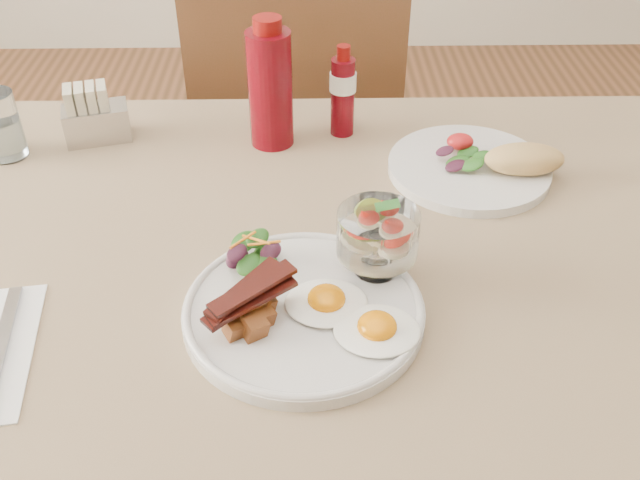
% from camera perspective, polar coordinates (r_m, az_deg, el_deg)
% --- Properties ---
extents(table, '(1.33, 0.88, 0.75)m').
position_cam_1_polar(table, '(0.98, -2.18, -5.01)').
color(table, '#562F1B').
rests_on(table, ground).
extents(chair_far, '(0.42, 0.42, 0.93)m').
position_cam_1_polar(chair_far, '(1.60, -1.78, 7.51)').
color(chair_far, '#562F1B').
rests_on(chair_far, ground).
extents(main_plate, '(0.28, 0.28, 0.02)m').
position_cam_1_polar(main_plate, '(0.83, -1.31, -5.73)').
color(main_plate, silver).
rests_on(main_plate, table).
extents(fried_eggs, '(0.16, 0.14, 0.03)m').
position_cam_1_polar(fried_eggs, '(0.80, 2.51, -5.97)').
color(fried_eggs, white).
rests_on(fried_eggs, main_plate).
extents(bacon_potato_pile, '(0.11, 0.10, 0.05)m').
position_cam_1_polar(bacon_potato_pile, '(0.79, -5.68, -5.30)').
color(bacon_potato_pile, brown).
rests_on(bacon_potato_pile, main_plate).
extents(side_salad, '(0.08, 0.07, 0.04)m').
position_cam_1_polar(side_salad, '(0.87, -5.29, -1.24)').
color(side_salad, '#174412').
rests_on(side_salad, main_plate).
extents(fruit_cup, '(0.10, 0.10, 0.10)m').
position_cam_1_polar(fruit_cup, '(0.84, 4.65, 0.49)').
color(fruit_cup, white).
rests_on(fruit_cup, main_plate).
extents(second_plate, '(0.26, 0.24, 0.06)m').
position_cam_1_polar(second_plate, '(1.10, 12.84, 5.91)').
color(second_plate, silver).
rests_on(second_plate, table).
extents(ketchup_bottle, '(0.09, 0.09, 0.20)m').
position_cam_1_polar(ketchup_bottle, '(1.12, -4.01, 12.12)').
color(ketchup_bottle, '#59050C').
rests_on(ketchup_bottle, table).
extents(hot_sauce_bottle, '(0.06, 0.06, 0.15)m').
position_cam_1_polar(hot_sauce_bottle, '(1.16, 1.83, 11.74)').
color(hot_sauce_bottle, '#59050C').
rests_on(hot_sauce_bottle, table).
extents(sugar_caddy, '(0.11, 0.08, 0.09)m').
position_cam_1_polar(sugar_caddy, '(1.21, -17.62, 9.33)').
color(sugar_caddy, '#B2B2B7').
rests_on(sugar_caddy, table).
extents(water_glass, '(0.06, 0.06, 0.11)m').
position_cam_1_polar(water_glass, '(1.21, -24.14, 8.10)').
color(water_glass, white).
rests_on(water_glass, table).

